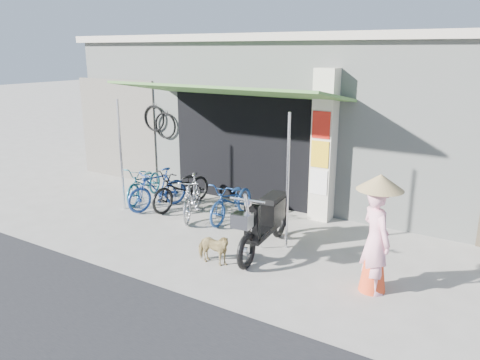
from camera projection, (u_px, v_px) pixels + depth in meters
The scene contains 13 objects.
ground at pixel (219, 251), 8.01m from camera, with size 80.00×80.00×0.00m, color #AAA499.
bicycle_shop at pixel (333, 112), 11.67m from camera, with size 12.30×5.30×3.66m.
shop_pillar at pixel (324, 146), 9.17m from camera, with size 0.42×0.44×3.00m.
awning at pixel (226, 93), 9.12m from camera, with size 4.60×1.88×2.72m.
neighbour_left at pixel (118, 129), 12.32m from camera, with size 2.60×0.06×2.60m, color #6B665B.
bike_teal at pixel (145, 183), 10.62m from camera, with size 0.54×1.55×0.81m, color #155162.
bike_blue at pixel (158, 189), 10.04m from camera, with size 0.41×1.46×0.88m, color navy.
bike_black at pixel (182, 188), 10.11m from camera, with size 0.59×1.70×0.89m, color black.
bike_silver at pixel (192, 197), 9.50m from camera, with size 0.41×1.47×0.88m, color #AEAEB3.
bike_navy at pixel (232, 200), 9.39m from camera, with size 0.54×1.55×0.81m, color navy.
street_dog at pixel (213, 249), 7.45m from camera, with size 0.29×0.64×0.54m, color #9A8A51.
moped at pixel (265, 222), 7.90m from camera, with size 0.58×2.02×1.14m.
nun at pixel (376, 235), 6.48m from camera, with size 0.67×0.65×1.73m.
Camera 1 is at (4.21, -6.07, 3.33)m, focal length 35.00 mm.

